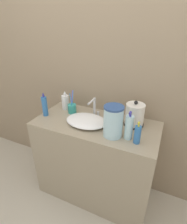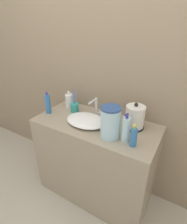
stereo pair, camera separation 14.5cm
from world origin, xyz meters
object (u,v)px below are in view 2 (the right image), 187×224
object	(u,v)px
toothbrush_cup	(75,107)
lotion_bottle	(126,129)
shampoo_bottle	(69,101)
hand_cream_bottle	(48,104)
mouthwash_bottle	(134,137)
faucet	(96,106)
water_pitcher	(110,122)
electric_kettle	(135,118)

from	to	relation	value
toothbrush_cup	lotion_bottle	xyz separation A→B (m)	(0.58, -0.19, 0.05)
shampoo_bottle	hand_cream_bottle	distance (m)	0.21
lotion_bottle	mouthwash_bottle	bearing A→B (deg)	-21.93
faucet	toothbrush_cup	distance (m)	0.22
toothbrush_cup	shampoo_bottle	size ratio (longest dim) A/B	1.21
shampoo_bottle	water_pitcher	xyz separation A→B (m)	(0.57, -0.24, 0.05)
electric_kettle	lotion_bottle	distance (m)	0.21
lotion_bottle	water_pitcher	distance (m)	0.12
electric_kettle	faucet	bearing A→B (deg)	178.98
lotion_bottle	mouthwash_bottle	world-z (taller)	lotion_bottle
shampoo_bottle	water_pitcher	distance (m)	0.62
electric_kettle	water_pitcher	size ratio (longest dim) A/B	0.90
lotion_bottle	faucet	bearing A→B (deg)	149.84
toothbrush_cup	mouthwash_bottle	world-z (taller)	toothbrush_cup
faucet	toothbrush_cup	size ratio (longest dim) A/B	0.76
mouthwash_bottle	hand_cream_bottle	size ratio (longest dim) A/B	0.77
shampoo_bottle	mouthwash_bottle	size ratio (longest dim) A/B	1.08
electric_kettle	toothbrush_cup	world-z (taller)	toothbrush_cup
water_pitcher	electric_kettle	bearing A→B (deg)	63.36
mouthwash_bottle	lotion_bottle	bearing A→B (deg)	158.07
toothbrush_cup	mouthwash_bottle	bearing A→B (deg)	-18.09
water_pitcher	mouthwash_bottle	bearing A→B (deg)	-5.29
lotion_bottle	hand_cream_bottle	size ratio (longest dim) A/B	0.99
electric_kettle	mouthwash_bottle	distance (m)	0.25
lotion_bottle	toothbrush_cup	bearing A→B (deg)	162.37
faucet	lotion_bottle	size ratio (longest dim) A/B	0.77
mouthwash_bottle	hand_cream_bottle	world-z (taller)	hand_cream_bottle
hand_cream_bottle	water_pitcher	xyz separation A→B (m)	(0.66, -0.05, 0.03)
mouthwash_bottle	toothbrush_cup	bearing A→B (deg)	161.91
faucet	shampoo_bottle	xyz separation A→B (m)	(-0.32, 0.02, -0.02)
toothbrush_cup	water_pitcher	distance (m)	0.51
faucet	water_pitcher	bearing A→B (deg)	-41.68
toothbrush_cup	water_pitcher	world-z (taller)	water_pitcher
faucet	hand_cream_bottle	world-z (taller)	hand_cream_bottle
lotion_bottle	hand_cream_bottle	xyz separation A→B (m)	(-0.78, 0.04, -0.00)
lotion_bottle	water_pitcher	bearing A→B (deg)	-174.84
water_pitcher	faucet	bearing A→B (deg)	138.32
electric_kettle	toothbrush_cup	bearing A→B (deg)	-177.76
toothbrush_cup	lotion_bottle	world-z (taller)	toothbrush_cup
toothbrush_cup	mouthwash_bottle	xyz separation A→B (m)	(0.65, -0.21, 0.02)
hand_cream_bottle	shampoo_bottle	bearing A→B (deg)	63.80
mouthwash_bottle	water_pitcher	world-z (taller)	water_pitcher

